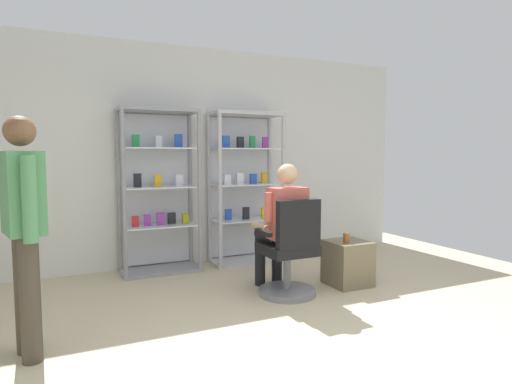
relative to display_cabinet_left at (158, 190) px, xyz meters
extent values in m
plane|color=#C6B793|center=(0.55, -2.76, -0.96)|extent=(7.20, 7.20, 0.00)
cube|color=silver|center=(0.55, 0.24, 0.39)|extent=(6.00, 0.10, 2.70)
cylinder|color=gray|center=(-0.43, -0.26, -0.01)|extent=(0.05, 0.05, 1.90)
cylinder|color=gray|center=(0.42, -0.26, -0.01)|extent=(0.05, 0.05, 1.90)
cylinder|color=gray|center=(-0.43, 0.14, -0.01)|extent=(0.05, 0.05, 1.90)
cylinder|color=gray|center=(0.42, 0.14, -0.01)|extent=(0.05, 0.05, 1.90)
cube|color=gray|center=(0.00, -0.06, 0.92)|extent=(0.90, 0.45, 0.04)
cube|color=gray|center=(0.00, -0.06, -0.94)|extent=(0.90, 0.45, 0.04)
cube|color=silver|center=(0.00, 0.15, -0.01)|extent=(0.84, 0.02, 1.80)
cube|color=silver|center=(0.00, -0.06, -0.41)|extent=(0.82, 0.39, 0.02)
cube|color=red|center=(-0.28, -0.08, -0.34)|extent=(0.08, 0.04, 0.12)
cube|color=purple|center=(-0.15, -0.07, -0.34)|extent=(0.08, 0.04, 0.13)
cube|color=purple|center=(0.00, -0.09, -0.33)|extent=(0.09, 0.04, 0.15)
cube|color=black|center=(0.15, -0.03, -0.34)|extent=(0.09, 0.05, 0.13)
cube|color=#999919|center=(0.29, -0.10, -0.34)|extent=(0.08, 0.05, 0.12)
cube|color=silver|center=(0.00, -0.06, 0.04)|extent=(0.82, 0.39, 0.02)
cube|color=black|center=(-0.24, -0.04, 0.13)|extent=(0.09, 0.05, 0.16)
cube|color=gold|center=(-0.01, -0.02, 0.12)|extent=(0.08, 0.04, 0.14)
cube|color=silver|center=(0.25, -0.03, 0.11)|extent=(0.09, 0.04, 0.13)
cube|color=silver|center=(0.00, -0.06, 0.49)|extent=(0.82, 0.39, 0.02)
cube|color=#268C4C|center=(-0.25, -0.02, 0.57)|extent=(0.08, 0.05, 0.15)
cube|color=silver|center=(0.01, -0.03, 0.56)|extent=(0.08, 0.04, 0.13)
cube|color=#264CB2|center=(0.24, -0.04, 0.58)|extent=(0.09, 0.04, 0.16)
cylinder|color=#B7B7BC|center=(0.67, -0.26, -0.01)|extent=(0.05, 0.05, 1.90)
cylinder|color=#B7B7BC|center=(1.52, -0.26, -0.01)|extent=(0.05, 0.05, 1.90)
cylinder|color=#B7B7BC|center=(0.67, 0.14, -0.01)|extent=(0.05, 0.05, 1.90)
cylinder|color=#B7B7BC|center=(1.52, 0.14, -0.01)|extent=(0.05, 0.05, 1.90)
cube|color=#B7B7BC|center=(1.10, -0.06, 0.92)|extent=(0.90, 0.45, 0.04)
cube|color=#B7B7BC|center=(1.10, -0.06, -0.94)|extent=(0.90, 0.45, 0.04)
cube|color=silver|center=(1.10, 0.15, -0.01)|extent=(0.84, 0.02, 1.80)
cube|color=silver|center=(1.10, -0.06, -0.41)|extent=(0.82, 0.39, 0.02)
cube|color=#264CB2|center=(0.86, -0.04, -0.33)|extent=(0.08, 0.03, 0.14)
cube|color=black|center=(1.09, -0.07, -0.33)|extent=(0.08, 0.05, 0.15)
cube|color=gold|center=(1.35, -0.09, -0.33)|extent=(0.08, 0.04, 0.14)
cube|color=silver|center=(1.10, -0.06, 0.04)|extent=(0.82, 0.39, 0.02)
cube|color=silver|center=(0.83, -0.10, 0.11)|extent=(0.09, 0.05, 0.12)
cube|color=silver|center=(1.01, -0.08, 0.12)|extent=(0.09, 0.04, 0.14)
cube|color=#264CB2|center=(1.19, -0.08, 0.11)|extent=(0.08, 0.05, 0.12)
cube|color=gold|center=(1.37, -0.02, 0.12)|extent=(0.08, 0.04, 0.15)
cube|color=silver|center=(1.10, -0.06, 0.49)|extent=(0.82, 0.39, 0.02)
cube|color=#264CB2|center=(0.82, -0.09, 0.57)|extent=(0.09, 0.04, 0.15)
cube|color=black|center=(1.01, -0.09, 0.57)|extent=(0.09, 0.05, 0.14)
cube|color=#268C4C|center=(1.19, -0.05, 0.57)|extent=(0.07, 0.04, 0.15)
cube|color=purple|center=(1.36, -0.08, 0.57)|extent=(0.08, 0.04, 0.14)
cylinder|color=slate|center=(0.94, -1.42, -0.93)|extent=(0.56, 0.56, 0.06)
cylinder|color=slate|center=(0.94, -1.42, -0.73)|extent=(0.07, 0.07, 0.41)
cube|color=black|center=(0.94, -1.42, -0.50)|extent=(0.48, 0.48, 0.10)
cube|color=black|center=(0.95, -1.63, -0.23)|extent=(0.44, 0.08, 0.45)
cube|color=black|center=(1.20, -1.42, -0.32)|extent=(0.04, 0.30, 0.04)
cube|color=black|center=(0.68, -1.43, -0.32)|extent=(0.04, 0.30, 0.04)
cylinder|color=black|center=(1.04, -1.22, -0.40)|extent=(0.14, 0.40, 0.14)
cylinder|color=black|center=(1.04, -1.02, -0.68)|extent=(0.11, 0.11, 0.56)
cylinder|color=black|center=(0.84, -1.23, -0.40)|extent=(0.14, 0.40, 0.14)
cylinder|color=black|center=(0.84, -1.03, -0.68)|extent=(0.11, 0.11, 0.56)
cube|color=#BF594C|center=(0.94, -1.42, -0.15)|extent=(0.36, 0.22, 0.50)
sphere|color=tan|center=(0.94, -1.42, 0.23)|extent=(0.20, 0.20, 0.20)
cylinder|color=#BF594C|center=(1.14, -1.42, -0.08)|extent=(0.09, 0.09, 0.28)
cylinder|color=tan|center=(1.14, -1.24, -0.30)|extent=(0.08, 0.30, 0.08)
cylinder|color=#BF594C|center=(0.74, -1.43, -0.08)|extent=(0.09, 0.09, 0.28)
cylinder|color=tan|center=(0.74, -1.25, -0.30)|extent=(0.08, 0.30, 0.08)
cube|color=#72664C|center=(1.69, -1.40, -0.73)|extent=(0.41, 0.42, 0.47)
cylinder|color=brown|center=(1.61, -1.47, -0.44)|extent=(0.07, 0.07, 0.10)
cylinder|color=#3F382D|center=(-1.30, -1.75, -0.54)|extent=(0.13, 0.13, 0.85)
cylinder|color=#4C8C59|center=(-1.33, -1.63, 0.14)|extent=(0.09, 0.09, 0.55)
cylinder|color=#3F382D|center=(-1.26, -1.92, -0.54)|extent=(0.13, 0.13, 0.85)
cylinder|color=#4C8C59|center=(-1.23, -2.05, 0.14)|extent=(0.09, 0.09, 0.55)
cube|color=#4C8C59|center=(-1.28, -1.84, 0.16)|extent=(0.30, 0.40, 0.55)
sphere|color=brown|center=(-1.28, -1.84, 0.57)|extent=(0.20, 0.20, 0.20)
camera|label=1|loc=(-1.06, -5.05, 0.42)|focal=30.18mm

